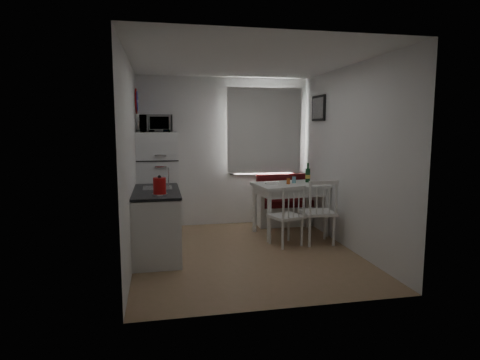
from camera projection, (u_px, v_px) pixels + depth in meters
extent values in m
cube|color=#997A51|center=(246.00, 253.00, 5.57)|extent=(3.00, 3.50, 0.02)
cube|color=white|center=(246.00, 61.00, 5.23)|extent=(3.00, 3.50, 0.02)
cube|color=white|center=(225.00, 152.00, 7.10)|extent=(3.00, 0.02, 2.60)
cube|color=white|center=(286.00, 175.00, 3.70)|extent=(3.00, 0.02, 2.60)
cube|color=white|center=(131.00, 162.00, 5.11)|extent=(0.02, 3.50, 2.60)
cube|color=white|center=(349.00, 158.00, 5.70)|extent=(0.02, 3.50, 2.60)
cube|color=white|center=(264.00, 133.00, 7.17)|extent=(1.22, 0.06, 1.47)
cube|color=white|center=(265.00, 131.00, 7.09)|extent=(1.35, 0.02, 1.50)
cube|color=white|center=(157.00, 225.00, 5.43)|extent=(0.60, 1.30, 0.86)
cube|color=black|center=(156.00, 191.00, 5.37)|extent=(0.62, 1.32, 0.03)
cube|color=#99999E|center=(158.00, 191.00, 5.62)|extent=(0.40, 0.40, 0.10)
cylinder|color=silver|center=(169.00, 176.00, 5.80)|extent=(0.02, 0.02, 0.26)
cylinder|color=navy|center=(137.00, 101.00, 6.41)|extent=(0.03, 0.40, 0.40)
cube|color=black|center=(318.00, 108.00, 6.66)|extent=(0.04, 0.52, 0.42)
cube|color=white|center=(291.00, 215.00, 7.22)|extent=(1.25, 0.48, 0.35)
cube|color=#5D1315|center=(291.00, 202.00, 7.19)|extent=(1.19, 0.44, 0.12)
cube|color=#5D1315|center=(288.00, 186.00, 7.33)|extent=(1.19, 0.10, 0.44)
cube|color=white|center=(290.00, 185.00, 6.45)|extent=(1.20, 0.90, 0.04)
cube|color=white|center=(290.00, 190.00, 6.47)|extent=(1.07, 0.78, 0.13)
cylinder|color=white|center=(290.00, 210.00, 6.51)|extent=(0.07, 0.07, 0.79)
cube|color=white|center=(286.00, 216.00, 5.90)|extent=(0.53, 0.52, 0.04)
cube|color=white|center=(290.00, 202.00, 5.69)|extent=(0.40, 0.17, 0.44)
cube|color=white|center=(318.00, 213.00, 5.99)|extent=(0.47, 0.45, 0.04)
cube|color=white|center=(324.00, 198.00, 5.77)|extent=(0.44, 0.06, 0.48)
cube|color=white|center=(158.00, 183.00, 6.59)|extent=(0.66, 0.66, 1.66)
imported|color=white|center=(156.00, 123.00, 6.42)|extent=(0.50, 0.34, 0.28)
cylinder|color=red|center=(160.00, 186.00, 4.90)|extent=(0.19, 0.19, 0.25)
cylinder|color=#C35920|center=(288.00, 181.00, 6.39)|extent=(0.06, 0.06, 0.09)
cylinder|color=#70AABE|center=(294.00, 180.00, 6.51)|extent=(0.06, 0.06, 0.10)
cylinder|color=white|center=(272.00, 183.00, 6.41)|extent=(0.22, 0.22, 0.02)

